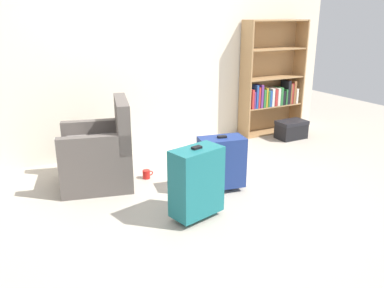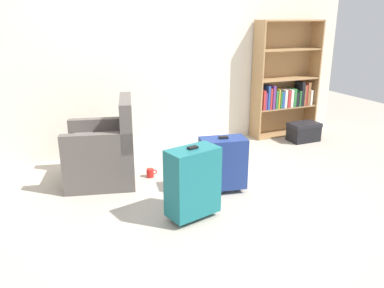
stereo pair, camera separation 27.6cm
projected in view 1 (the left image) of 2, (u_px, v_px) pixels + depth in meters
ground_plane at (208, 198)px, 3.84m from camera, size 10.30×10.30×0.00m
back_wall at (139, 49)px, 4.87m from camera, size 5.89×0.10×2.60m
bookshelf at (271, 84)px, 5.77m from camera, size 1.00×0.28×1.65m
armchair at (100, 155)px, 4.07m from camera, size 0.85×0.85×0.90m
mug at (147, 174)px, 4.28m from camera, size 0.12×0.08×0.10m
storage_box at (291, 129)px, 5.65m from camera, size 0.43×0.27×0.26m
suitcase_teal at (197, 182)px, 3.35m from camera, size 0.49×0.34×0.67m
suitcase_navy_blue at (221, 162)px, 3.92m from camera, size 0.49×0.33×0.58m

